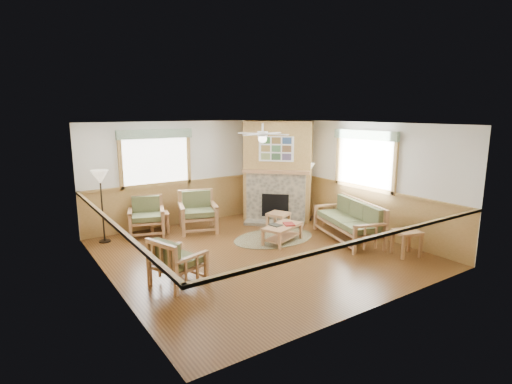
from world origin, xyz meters
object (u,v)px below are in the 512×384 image
armchair_back_right (198,212)px  floor_lamp_right (307,192)px  sofa (348,221)px  armchair_back_left (146,216)px  end_table_sofa (406,243)px  end_table_chairs (160,223)px  footstool (278,221)px  floor_lamp_left (102,206)px  armchair_left (178,261)px  coffee_table (282,234)px

armchair_back_right → floor_lamp_right: (2.93, -0.74, 0.30)m
sofa → armchair_back_left: size_ratio=2.16×
end_table_sofa → armchair_back_left: bearing=132.3°
end_table_chairs → footstool: size_ratio=1.03×
end_table_chairs → floor_lamp_left: (-1.32, 0.00, 0.59)m
sofa → footstool: 1.79m
floor_lamp_left → armchair_back_left: bearing=-0.1°
floor_lamp_left → end_table_sofa: bearing=-41.3°
armchair_back_left → floor_lamp_right: floor_lamp_right is taller
end_table_chairs → footstool: bearing=-28.2°
armchair_back_right → footstool: (1.76, -0.99, -0.28)m
armchair_back_right → footstool: armchair_back_right is taller
armchair_left → coffee_table: size_ratio=0.83×
floor_lamp_left → end_table_chairs: bearing=0.0°
armchair_back_right → floor_lamp_right: floor_lamp_right is taller
floor_lamp_right → sofa: bearing=-100.4°
end_table_sofa → footstool: 3.18m
armchair_left → end_table_sofa: size_ratio=1.57×
footstool → floor_lamp_right: size_ratio=0.31×
end_table_chairs → floor_lamp_left: size_ratio=0.30×
end_table_chairs → floor_lamp_right: (3.78, -1.15, 0.55)m
armchair_back_left → coffee_table: bearing=-26.0°
armchair_left → end_table_chairs: armchair_left is taller
armchair_back_left → floor_lamp_right: bearing=2.5°
floor_lamp_left → sofa: bearing=-31.9°
armchair_back_right → coffee_table: 2.25m
end_table_chairs → end_table_sofa: 5.73m
armchair_back_left → footstool: armchair_back_left is taller
end_table_sofa → coffee_table: bearing=127.8°
armchair_back_right → armchair_left: (-1.66, -2.65, -0.07)m
armchair_left → end_table_chairs: 3.18m
coffee_table → floor_lamp_left: floor_lamp_left is taller
armchair_back_left → coffee_table: (2.37, -2.30, -0.25)m
coffee_table → end_table_sofa: size_ratio=1.90×
end_table_chairs → end_table_sofa: size_ratio=0.93×
coffee_table → end_table_chairs: (-2.05, 2.30, 0.05)m
armchair_back_left → coffee_table: armchair_back_left is taller
end_table_chairs → floor_lamp_right: 3.99m
end_table_sofa → sofa: bearing=99.1°
armchair_left → end_table_chairs: (0.81, 3.07, -0.17)m
coffee_table → floor_lamp_right: bearing=12.1°
armchair_left → coffee_table: bearing=-93.2°
end_table_chairs → end_table_sofa: end_table_sofa is taller
end_table_sofa → footstool: size_ratio=1.10×
coffee_table → end_table_chairs: 3.08m
sofa → floor_lamp_left: floor_lamp_left is taller
sofa → armchair_back_right: 3.64m
sofa → armchair_left: 4.26m
sofa → floor_lamp_left: 5.63m
armchair_left → footstool: armchair_left is taller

